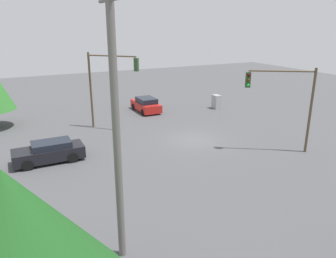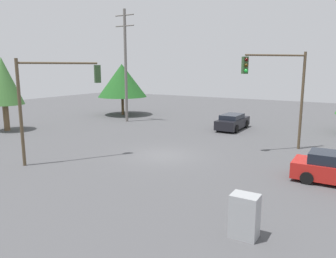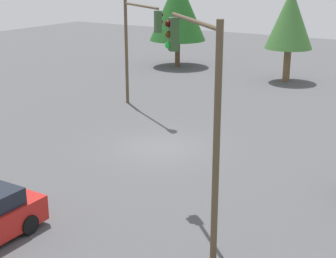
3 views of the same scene
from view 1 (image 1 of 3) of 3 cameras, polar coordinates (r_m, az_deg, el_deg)
ground_plane at (r=25.87m, az=4.43°, el=-1.91°), size 80.00×80.00×0.00m
sedan_red at (r=34.09m, az=-3.86°, el=4.24°), size 4.16×1.97×1.46m
sedan_dark at (r=23.00m, az=-19.98°, el=-3.77°), size 1.88×4.49×1.39m
traffic_signal_main at (r=23.85m, az=19.67°, el=5.71°), size 2.66×4.00×5.97m
traffic_signal_cross at (r=28.02m, az=-10.36°, el=8.86°), size 3.31×3.41×6.48m
utility_pole_tall at (r=11.42m, az=-9.15°, el=2.77°), size 2.20×0.28×11.09m
electrical_cabinet at (r=35.56m, az=8.41°, el=4.71°), size 0.89×0.66×1.45m
tree_corner at (r=8.63m, az=-25.35°, el=-17.78°), size 5.64×5.64×5.89m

